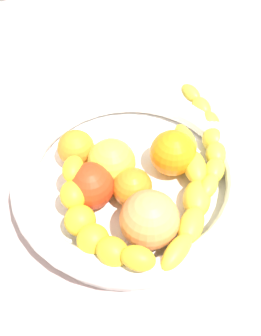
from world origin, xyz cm
name	(u,v)px	position (x,y,z in cm)	size (l,w,h in cm)	color
kitchen_counter	(130,197)	(0.00, 0.00, 1.50)	(120.00, 120.00, 3.00)	#B9A09F
fruit_bowl	(130,179)	(0.00, 0.00, 6.00)	(33.01, 33.01, 5.80)	white
banana_draped_left	(209,138)	(-1.40, 13.14, 7.63)	(21.68, 10.57, 3.90)	yellow
banana_draped_right	(92,223)	(6.53, -7.82, 9.04)	(19.58, 8.66, 5.74)	yellow
banana_arching_top	(191,195)	(6.90, 5.68, 8.02)	(20.73, 13.86, 4.67)	yellow
orange_front	(76,148)	(-6.59, -5.66, 8.08)	(5.34, 5.34, 5.34)	orange
orange_mid_left	(171,151)	(-0.47, 6.42, 8.67)	(6.53, 6.53, 6.53)	orange
orange_mid_right	(132,187)	(2.88, -0.96, 8.10)	(5.39, 5.39, 5.39)	orange
apple_yellow	(112,162)	(-1.67, -2.11, 8.73)	(6.65, 6.65, 6.65)	yellow
tomato_red	(91,186)	(0.87, -6.03, 8.57)	(6.32, 6.32, 6.32)	red
peach_blush	(149,220)	(8.85, -1.22, 9.12)	(7.43, 7.43, 7.43)	#F89654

